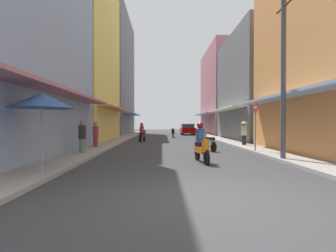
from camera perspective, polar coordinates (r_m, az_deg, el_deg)
name	(u,v)px	position (r m, az deg, el deg)	size (l,w,h in m)	color
ground_plane	(172,142)	(20.95, 0.90, -3.58)	(86.47, 86.47, 0.00)	#38383A
sidewalk_left	(115,141)	(21.26, -11.58, -3.37)	(1.53, 47.31, 0.12)	#9E9991
sidewalk_right	(228,141)	(21.62, 13.18, -3.31)	(1.53, 47.31, 0.12)	#9E9991
building_left_mid	(75,58)	(24.43, -19.88, 14.02)	(7.05, 10.42, 14.44)	#EFD159
building_left_far	(107,75)	(36.80, -13.39, 10.90)	(7.05, 14.00, 16.24)	slate
building_right_mid	(262,88)	(25.27, 20.14, 7.95)	(7.05, 10.52, 9.56)	slate
building_right_far	(229,92)	(36.55, 13.30, 7.30)	(7.05, 11.74, 11.60)	#B7727F
motorbike_black	(173,133)	(27.49, 1.12, -1.53)	(0.55, 1.81, 0.96)	black
motorbike_silver	(208,142)	(14.55, 8.81, -3.46)	(0.70, 1.76, 0.96)	black
motorbike_maroon	(142,133)	(21.31, -5.72, -1.62)	(0.61, 1.79, 1.58)	black
motorbike_orange	(201,145)	(10.15, 7.41, -4.10)	(0.55, 1.80, 1.58)	black
parked_car	(187,129)	(34.36, 4.30, -0.71)	(1.76, 4.10, 1.45)	#8C0000
pedestrian_far	(82,138)	(12.99, -18.46, -2.44)	(0.34, 0.34, 1.70)	#598C59
pedestrian_crossing	(96,135)	(16.01, -15.73, -2.02)	(0.34, 0.34, 1.61)	#99333F
pedestrian_midway	(244,132)	(17.61, 16.46, -1.31)	(0.44, 0.44, 1.69)	#262628
vendor_umbrella	(42,101)	(8.56, -26.15, 5.06)	(1.87, 1.87, 2.44)	#99999E
utility_pole	(283,75)	(11.56, 24.17, 10.27)	(0.20, 1.20, 6.82)	#4C4C4F
street_sign_no_entry	(255,120)	(13.96, 18.77, 1.33)	(0.07, 0.60, 2.65)	gray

